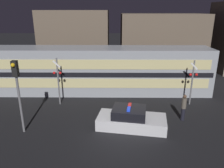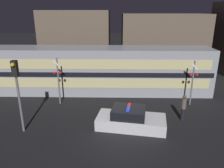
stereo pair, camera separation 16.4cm
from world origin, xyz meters
TOP-DOWN VIEW (x-y plane):
  - ground_plane at (0.00, 0.00)m, footprint 120.00×120.00m
  - train at (-1.95, 7.55)m, footprint 19.43×2.96m
  - police_car at (0.54, 1.22)m, footprint 4.50×2.50m
  - pedestrian at (4.09, 2.18)m, footprint 0.31×0.31m
  - crossing_signal_near at (5.42, 4.75)m, footprint 0.66×0.28m
  - crossing_signal_far at (-4.78, 4.69)m, footprint 0.66×0.28m
  - traffic_light_corner at (-6.01, 0.58)m, footprint 0.30×0.46m
  - building_left at (-5.13, 15.53)m, footprint 7.82×5.71m
  - building_center at (5.07, 15.41)m, footprint 9.53×5.78m

SIDE VIEW (x-z plane):
  - ground_plane at x=0.00m, z-range 0.00..0.00m
  - police_car at x=0.54m, z-range -0.18..1.24m
  - pedestrian at x=4.09m, z-range 0.03..1.85m
  - train at x=-1.95m, z-range 0.00..3.99m
  - crossing_signal_near at x=5.42m, z-range 0.24..3.76m
  - crossing_signal_far at x=-4.78m, z-range 0.24..3.93m
  - traffic_light_corner at x=-6.01m, z-range 0.87..5.28m
  - building_center at x=5.07m, z-range 0.00..6.65m
  - building_left at x=-5.13m, z-range 0.00..7.03m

